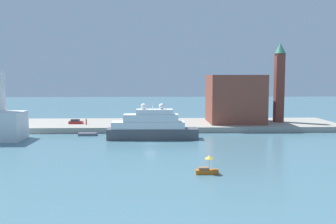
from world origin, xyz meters
TOP-DOWN VIEW (x-y plane):
  - ground at (0.00, 0.00)m, footprint 400.00×400.00m
  - quay_dock at (0.00, 27.79)m, footprint 110.00×23.58m
  - large_yacht at (0.11, 6.75)m, footprint 22.20×4.87m
  - small_motorboat at (9.31, -27.19)m, footprint 3.56×1.48m
  - work_barge at (-16.60, 12.71)m, footprint 4.69×1.89m
  - harbor_building at (25.03, 27.41)m, footprint 15.95×15.13m
  - bell_tower at (38.58, 28.18)m, footprint 3.35×3.35m
  - parked_car at (-22.28, 25.23)m, footprint 4.05×1.86m
  - person_figure at (-18.81, 22.95)m, footprint 0.36×0.36m
  - mooring_bollard at (-3.05, 16.82)m, footprint 0.38×0.38m

SIDE VIEW (x-z plane):
  - ground at x=0.00m, z-range 0.00..0.00m
  - work_barge at x=-16.60m, z-range 0.00..0.69m
  - quay_dock at x=0.00m, z-range 0.00..1.56m
  - small_motorboat at x=9.31m, z-range -0.51..2.45m
  - mooring_bollard at x=-3.05m, z-range 1.56..2.30m
  - parked_car at x=-22.28m, z-range 1.46..2.80m
  - person_figure at x=-18.81m, z-range 1.49..3.30m
  - large_yacht at x=0.11m, z-range -2.12..8.09m
  - harbor_building at x=25.03m, z-range 1.56..15.81m
  - bell_tower at x=38.58m, z-range 2.42..26.27m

